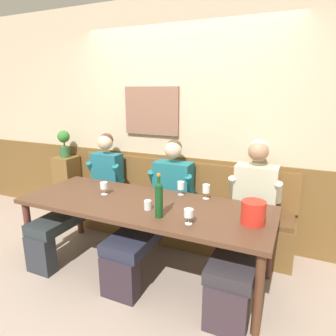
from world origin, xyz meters
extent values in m
cube|color=tan|center=(0.00, 0.00, -0.01)|extent=(6.80, 6.80, 0.02)
cube|color=#C6B394|center=(0.00, 1.09, 1.40)|extent=(6.80, 0.08, 2.80)
cube|color=#845C49|center=(-0.39, 1.03, 1.53)|extent=(0.72, 0.04, 0.58)
cube|color=brown|center=(0.00, 1.04, 0.49)|extent=(6.80, 0.03, 0.99)
cube|color=brown|center=(0.00, 0.81, 0.22)|extent=(2.73, 0.42, 0.44)
cube|color=brown|center=(0.00, 0.81, 0.47)|extent=(2.68, 0.39, 0.05)
cube|color=brown|center=(0.00, 1.00, 0.71)|extent=(2.73, 0.04, 0.45)
cube|color=#523423|center=(0.00, 0.10, 0.71)|extent=(2.43, 0.90, 0.04)
cylinder|color=#582D26|center=(-1.15, -0.29, 0.34)|extent=(0.07, 0.07, 0.69)
cylinder|color=#53301E|center=(1.15, -0.29, 0.34)|extent=(0.07, 0.07, 0.69)
cylinder|color=brown|center=(-1.15, 0.48, 0.34)|extent=(0.07, 0.07, 0.69)
cylinder|color=#502C23|center=(1.15, 0.48, 0.34)|extent=(0.07, 0.07, 0.69)
cube|color=#2A2E35|center=(-0.93, -0.36, 0.19)|extent=(0.29, 0.14, 0.38)
cube|color=#293235|center=(-0.93, 0.18, 0.43)|extent=(0.32, 1.18, 0.11)
cube|color=#1D6372|center=(-0.93, 0.81, 0.74)|extent=(0.38, 0.20, 0.50)
sphere|color=beige|center=(-0.93, 0.80, 1.14)|extent=(0.19, 0.19, 0.19)
sphere|color=brown|center=(-0.93, 0.83, 1.16)|extent=(0.18, 0.18, 0.18)
cylinder|color=#1D6372|center=(-1.13, 0.77, 0.76)|extent=(0.08, 0.20, 0.27)
cylinder|color=#1D6372|center=(-0.73, 0.77, 0.76)|extent=(0.08, 0.20, 0.27)
cube|color=#2E242D|center=(0.00, -0.36, 0.19)|extent=(0.33, 0.14, 0.38)
cube|color=#252739|center=(0.00, 0.18, 0.43)|extent=(0.37, 1.17, 0.11)
cube|color=#1D6770|center=(0.00, 0.81, 0.73)|extent=(0.44, 0.24, 0.48)
sphere|color=beige|center=(0.00, 0.80, 1.12)|extent=(0.20, 0.20, 0.20)
sphere|color=brown|center=(0.00, 0.83, 1.14)|extent=(0.18, 0.18, 0.18)
cylinder|color=#1D6770|center=(-0.23, 0.76, 0.74)|extent=(0.08, 0.20, 0.27)
cylinder|color=#1D6770|center=(0.23, 0.76, 0.74)|extent=(0.08, 0.20, 0.27)
cube|color=#362830|center=(0.93, -0.36, 0.19)|extent=(0.32, 0.14, 0.38)
cube|color=#2E2A2F|center=(0.93, 0.18, 0.43)|extent=(0.36, 1.17, 0.11)
cube|color=#BCBA9E|center=(0.93, 0.81, 0.76)|extent=(0.43, 0.22, 0.54)
sphere|color=#A77D5E|center=(0.93, 0.80, 1.18)|extent=(0.20, 0.20, 0.20)
sphere|color=beige|center=(0.93, 0.83, 1.20)|extent=(0.19, 0.19, 0.19)
cylinder|color=#BCBA9E|center=(0.71, 0.77, 0.79)|extent=(0.08, 0.20, 0.27)
cylinder|color=#BCBA9E|center=(1.16, 0.77, 0.79)|extent=(0.08, 0.20, 0.27)
cylinder|color=red|center=(1.02, 0.07, 0.82)|extent=(0.20, 0.20, 0.19)
cylinder|color=#12431C|center=(0.28, -0.13, 0.86)|extent=(0.07, 0.07, 0.26)
sphere|color=#12431C|center=(0.28, -0.13, 1.00)|extent=(0.07, 0.07, 0.07)
cylinder|color=#12431C|center=(0.28, -0.13, 1.05)|extent=(0.03, 0.03, 0.08)
cylinder|color=orange|center=(0.28, -0.13, 1.10)|extent=(0.03, 0.03, 0.02)
cylinder|color=silver|center=(0.24, 0.46, 0.73)|extent=(0.06, 0.06, 0.00)
cylinder|color=silver|center=(0.24, 0.46, 0.76)|extent=(0.01, 0.01, 0.06)
cylinder|color=silver|center=(0.24, 0.46, 0.83)|extent=(0.07, 0.07, 0.08)
cylinder|color=silver|center=(-0.49, 0.14, 0.73)|extent=(0.07, 0.07, 0.00)
cylinder|color=silver|center=(-0.49, 0.14, 0.76)|extent=(0.01, 0.01, 0.06)
cylinder|color=silver|center=(-0.49, 0.14, 0.82)|extent=(0.08, 0.08, 0.07)
cylinder|color=#EBD18A|center=(-0.49, 0.14, 0.80)|extent=(0.07, 0.07, 0.01)
cylinder|color=silver|center=(0.51, 0.45, 0.73)|extent=(0.06, 0.06, 0.00)
cylinder|color=silver|center=(0.51, 0.45, 0.76)|extent=(0.01, 0.01, 0.06)
cylinder|color=silver|center=(0.51, 0.45, 0.83)|extent=(0.07, 0.07, 0.08)
cylinder|color=#E3D177|center=(0.51, 0.45, 0.80)|extent=(0.07, 0.07, 0.02)
cylinder|color=silver|center=(0.55, -0.16, 0.73)|extent=(0.06, 0.06, 0.00)
cylinder|color=silver|center=(0.55, -0.16, 0.76)|extent=(0.01, 0.01, 0.06)
cylinder|color=silver|center=(0.55, -0.16, 0.82)|extent=(0.08, 0.08, 0.06)
cylinder|color=#F1E387|center=(0.55, -0.16, 0.80)|extent=(0.07, 0.07, 0.02)
cylinder|color=silver|center=(0.11, -0.03, 0.77)|extent=(0.07, 0.07, 0.08)
cube|color=brown|center=(-1.67, 0.86, 0.43)|extent=(0.28, 0.28, 0.87)
cylinder|color=#2F5D34|center=(-1.67, 0.86, 0.94)|extent=(0.13, 0.13, 0.15)
cylinder|color=brown|center=(-1.67, 0.86, 1.05)|extent=(0.02, 0.02, 0.07)
sphere|color=#33762D|center=(-1.67, 0.86, 1.16)|extent=(0.17, 0.17, 0.17)
camera|label=1|loc=(1.31, -2.23, 1.77)|focal=31.77mm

